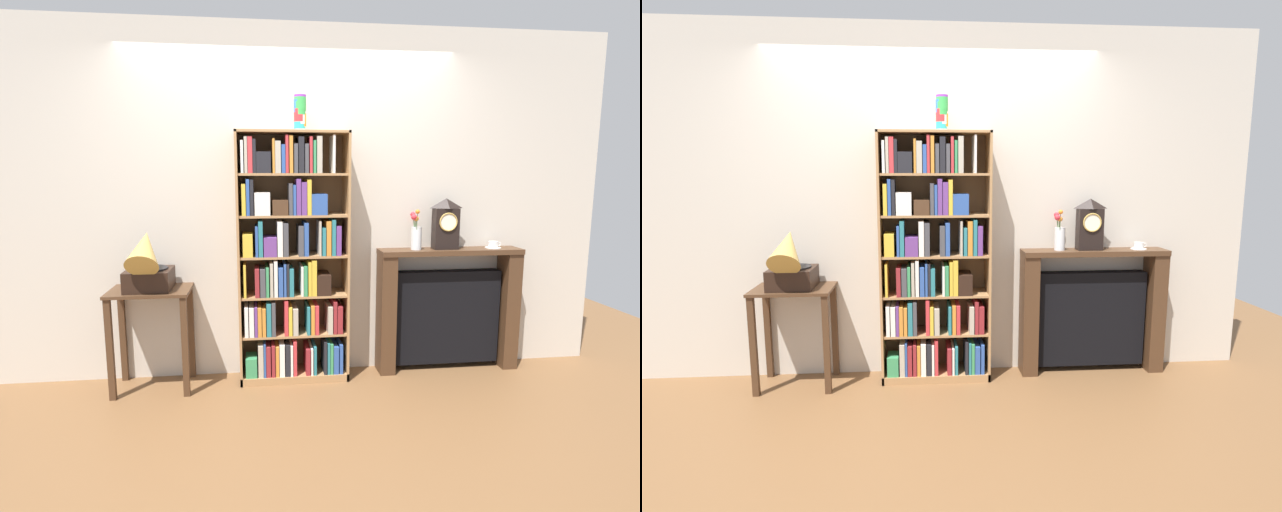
# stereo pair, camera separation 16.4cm
# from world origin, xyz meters

# --- Properties ---
(ground_plane) EXTENTS (7.84, 6.40, 0.02)m
(ground_plane) POSITION_xyz_m (0.00, 0.00, -0.01)
(ground_plane) COLOR brown
(wall_back) EXTENTS (4.84, 0.08, 2.68)m
(wall_back) POSITION_xyz_m (0.10, 0.28, 1.34)
(wall_back) COLOR beige
(wall_back) RESTS_ON ground
(bookshelf) EXTENTS (0.83, 0.29, 1.88)m
(bookshelf) POSITION_xyz_m (-0.02, 0.08, 0.89)
(bookshelf) COLOR #A87A4C
(bookshelf) RESTS_ON ground
(cup_stack) EXTENTS (0.09, 0.09, 0.25)m
(cup_stack) POSITION_xyz_m (0.06, 0.09, 2.01)
(cup_stack) COLOR white
(cup_stack) RESTS_ON bookshelf
(side_table_left) EXTENTS (0.57, 0.41, 0.75)m
(side_table_left) POSITION_xyz_m (-1.05, 0.03, 0.55)
(side_table_left) COLOR #472D1C
(side_table_left) RESTS_ON ground
(gramophone) EXTENTS (0.32, 0.47, 0.50)m
(gramophone) POSITION_xyz_m (-1.05, -0.03, 0.95)
(gramophone) COLOR black
(gramophone) RESTS_ON side_table_left
(fireplace_mantel) EXTENTS (1.14, 0.23, 0.99)m
(fireplace_mantel) POSITION_xyz_m (1.25, 0.14, 0.49)
(fireplace_mantel) COLOR #472D1C
(fireplace_mantel) RESTS_ON ground
(mantel_clock) EXTENTS (0.19, 0.12, 0.40)m
(mantel_clock) POSITION_xyz_m (1.20, 0.12, 1.19)
(mantel_clock) COLOR black
(mantel_clock) RESTS_ON fireplace_mantel
(flower_vase) EXTENTS (0.08, 0.17, 0.32)m
(flower_vase) POSITION_xyz_m (0.97, 0.13, 1.12)
(flower_vase) COLOR silver
(flower_vase) RESTS_ON fireplace_mantel
(teacup_with_saucer) EXTENTS (0.13, 0.12, 0.05)m
(teacup_with_saucer) POSITION_xyz_m (1.61, 0.12, 1.02)
(teacup_with_saucer) COLOR white
(teacup_with_saucer) RESTS_ON fireplace_mantel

